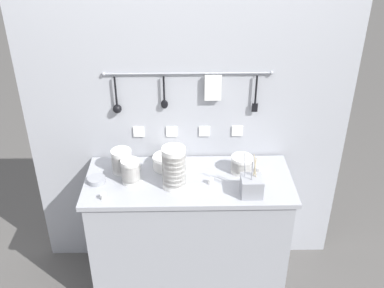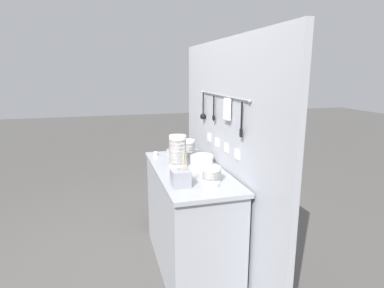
# 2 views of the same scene
# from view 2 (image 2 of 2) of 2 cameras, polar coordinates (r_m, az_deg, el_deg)

# --- Properties ---
(ground_plane) EXTENTS (20.00, 20.00, 0.00)m
(ground_plane) POSITION_cam_2_polar(r_m,az_deg,el_deg) (2.98, -0.53, -20.61)
(ground_plane) COLOR #514F4C
(counter) EXTENTS (1.28, 0.54, 0.87)m
(counter) POSITION_cam_2_polar(r_m,az_deg,el_deg) (2.76, -0.55, -13.07)
(counter) COLOR #9EA0A8
(counter) RESTS_ON ground
(back_wall) EXTENTS (2.08, 0.09, 1.89)m
(back_wall) POSITION_cam_2_polar(r_m,az_deg,el_deg) (2.67, 5.71, -2.29)
(back_wall) COLOR #A8AAB2
(back_wall) RESTS_ON ground
(bowl_stack_wide_centre) EXTENTS (0.14, 0.14, 0.27)m
(bowl_stack_wide_centre) POSITION_cam_2_polar(r_m,az_deg,el_deg) (2.63, -2.55, -1.29)
(bowl_stack_wide_centre) COLOR white
(bowl_stack_wide_centre) RESTS_ON counter
(bowl_stack_back_corner) EXTENTS (0.13, 0.13, 0.15)m
(bowl_stack_back_corner) POSITION_cam_2_polar(r_m,az_deg,el_deg) (3.00, -0.75, -0.66)
(bowl_stack_back_corner) COLOR white
(bowl_stack_back_corner) RESTS_ON counter
(bowl_stack_tall_left) EXTENTS (0.11, 0.11, 0.16)m
(bowl_stack_tall_left) POSITION_cam_2_polar(r_m,az_deg,el_deg) (2.90, -2.81, -1.05)
(bowl_stack_tall_left) COLOR white
(bowl_stack_tall_left) RESTS_ON counter
(bowl_stack_nested_right) EXTENTS (0.13, 0.13, 0.11)m
(bowl_stack_nested_right) POSITION_cam_2_polar(r_m,az_deg,el_deg) (2.30, 3.51, -5.37)
(bowl_stack_nested_right) COLOR white
(bowl_stack_nested_right) RESTS_ON counter
(plate_stack) EXTENTS (0.20, 0.20, 0.07)m
(plate_stack) POSITION_cam_2_polar(r_m,az_deg,el_deg) (2.75, 1.71, -2.74)
(plate_stack) COLOR white
(plate_stack) RESTS_ON counter
(steel_mixing_bowl) EXTENTS (0.11, 0.11, 0.03)m
(steel_mixing_bowl) POSITION_cam_2_polar(r_m,az_deg,el_deg) (3.12, -3.58, -1.25)
(steel_mixing_bowl) COLOR #93969E
(steel_mixing_bowl) RESTS_ON counter
(cutlery_caddy) EXTENTS (0.13, 0.13, 0.26)m
(cutlery_caddy) POSITION_cam_2_polar(r_m,az_deg,el_deg) (2.21, -2.06, -6.05)
(cutlery_caddy) COLOR #93969E
(cutlery_caddy) RESTS_ON counter
(cup_edge_near) EXTENTS (0.04, 0.04, 0.04)m
(cup_edge_near) POSITION_cam_2_polar(r_m,az_deg,el_deg) (2.93, 0.10, -2.13)
(cup_edge_near) COLOR white
(cup_edge_near) RESTS_ON counter
(cup_centre) EXTENTS (0.04, 0.04, 0.04)m
(cup_centre) POSITION_cam_2_polar(r_m,az_deg,el_deg) (3.02, -6.47, -1.73)
(cup_centre) COLOR white
(cup_centre) RESTS_ON counter
(cup_front_right) EXTENTS (0.04, 0.04, 0.04)m
(cup_front_right) POSITION_cam_2_polar(r_m,az_deg,el_deg) (2.46, -0.83, -5.04)
(cup_front_right) COLOR white
(cup_front_right) RESTS_ON counter
(cup_back_left) EXTENTS (0.04, 0.04, 0.04)m
(cup_back_left) POSITION_cam_2_polar(r_m,az_deg,el_deg) (2.21, 4.20, -7.19)
(cup_back_left) COLOR white
(cup_back_left) RESTS_ON counter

